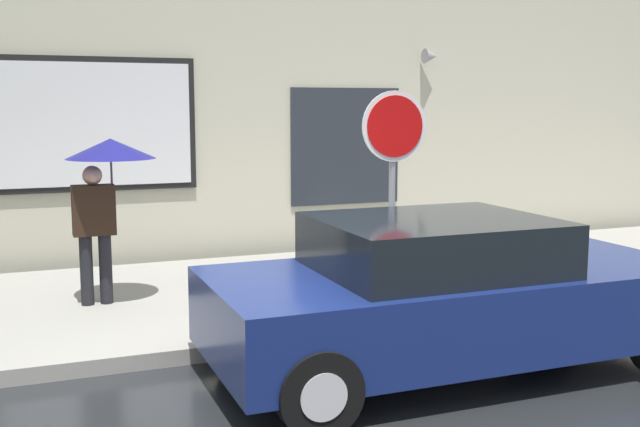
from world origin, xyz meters
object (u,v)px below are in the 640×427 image
at_px(fire_hydrant, 532,254).
at_px(stop_sign, 394,155).
at_px(pedestrian_with_umbrella, 105,173).
at_px(parked_car, 449,295).

distance_m(fire_hydrant, stop_sign, 2.54).
bearing_deg(pedestrian_with_umbrella, stop_sign, -22.51).
xyz_separation_m(parked_car, pedestrian_with_umbrella, (-2.59, 2.90, 0.92)).
xyz_separation_m(pedestrian_with_umbrella, stop_sign, (2.90, -1.20, 0.20)).
bearing_deg(stop_sign, parked_car, -100.07).
height_order(fire_hydrant, pedestrian_with_umbrella, pedestrian_with_umbrella).
relative_size(parked_car, stop_sign, 1.85).
relative_size(fire_hydrant, pedestrian_with_umbrella, 0.39).
distance_m(fire_hydrant, pedestrian_with_umbrella, 5.23).
height_order(parked_car, pedestrian_with_umbrella, pedestrian_with_umbrella).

